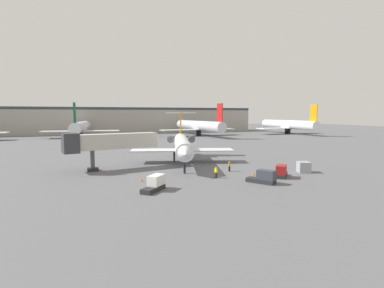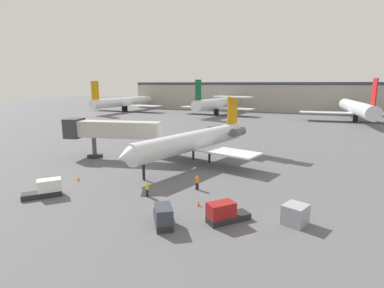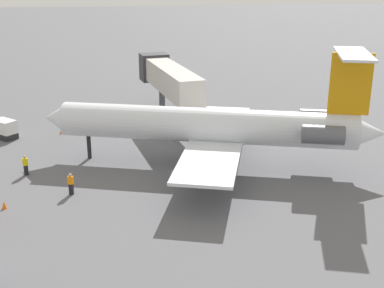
{
  "view_description": "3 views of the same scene",
  "coord_description": "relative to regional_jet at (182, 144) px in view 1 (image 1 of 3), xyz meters",
  "views": [
    {
      "loc": [
        -19.0,
        -57.4,
        9.59
      ],
      "look_at": [
        1.72,
        -0.12,
        3.5
      ],
      "focal_mm": 28.25,
      "sensor_mm": 36.0,
      "label": 1
    },
    {
      "loc": [
        15.75,
        -43.97,
        12.14
      ],
      "look_at": [
        -1.8,
        -0.22,
        2.7
      ],
      "focal_mm": 28.24,
      "sensor_mm": 36.0,
      "label": 2
    },
    {
      "loc": [
        39.21,
        -7.89,
        16.01
      ],
      "look_at": [
        -0.46,
        -3.04,
        2.11
      ],
      "focal_mm": 47.22,
      "sensor_mm": 36.0,
      "label": 3
    }
  ],
  "objects": [
    {
      "name": "baggage_tug_lead",
      "position": [
        -10.05,
        -19.73,
        -2.81
      ],
      "size": [
        3.73,
        3.9,
        1.9
      ],
      "color": "#262628",
      "rests_on": "ground_plane"
    },
    {
      "name": "regional_jet",
      "position": [
        0.0,
        0.0,
        0.0
      ],
      "size": [
        20.53,
        28.5,
        9.95
      ],
      "color": "silver",
      "rests_on": "ground_plane"
    },
    {
      "name": "ground_crew_marshaller",
      "position": [
        0.22,
        -15.64,
        -2.79
      ],
      "size": [
        0.39,
        0.47,
        1.69
      ],
      "color": "black",
      "rests_on": "ground_plane"
    },
    {
      "name": "jet_bridge",
      "position": [
        -14.69,
        -2.87,
        1.13
      ],
      "size": [
        16.24,
        5.96,
        6.48
      ],
      "color": "#B7B2A8",
      "rests_on": "ground_plane"
    },
    {
      "name": "parked_airliner_centre",
      "position": [
        29.32,
        66.7,
        0.74
      ],
      "size": [
        34.58,
        40.92,
        13.58
      ],
      "color": "silver",
      "rests_on": "ground_plane"
    },
    {
      "name": "parked_airliner_east_mid",
      "position": [
        74.51,
        64.48,
        0.73
      ],
      "size": [
        31.7,
        37.71,
        13.57
      ],
      "color": "white",
      "rests_on": "ground_plane"
    },
    {
      "name": "terminal_building",
      "position": [
        0.68,
        101.36,
        2.76
      ],
      "size": [
        135.3,
        20.35,
        12.78
      ],
      "color": "#9E998E",
      "rests_on": "ground_plane"
    },
    {
      "name": "cargo_container_uld",
      "position": [
        15.63,
        -16.49,
        -2.78
      ],
      "size": [
        2.44,
        2.55,
        1.75
      ],
      "color": "#999EA8",
      "rests_on": "ground_plane"
    },
    {
      "name": "traffic_cone_near",
      "position": [
        6.37,
        -16.03,
        -3.37
      ],
      "size": [
        0.36,
        0.36,
        0.55
      ],
      "color": "orange",
      "rests_on": "ground_plane"
    },
    {
      "name": "baggage_tug_trailing",
      "position": [
        9.76,
        -18.53,
        -2.81
      ],
      "size": [
        3.72,
        3.91,
        1.9
      ],
      "color": "#262628",
      "rests_on": "ground_plane"
    },
    {
      "name": "traffic_cone_mid",
      "position": [
        -10.73,
        -14.11,
        -3.37
      ],
      "size": [
        0.36,
        0.36,
        0.55
      ],
      "color": "orange",
      "rests_on": "ground_plane"
    },
    {
      "name": "ground_plane",
      "position": [
        0.68,
        1.1,
        -3.7
      ],
      "size": [
        400.0,
        400.0,
        0.1
      ],
      "primitive_type": "cube",
      "color": "#5B5B60"
    },
    {
      "name": "ground_crew_loader",
      "position": [
        4.51,
        -11.57,
        -2.79
      ],
      "size": [
        0.33,
        0.44,
        1.69
      ],
      "color": "black",
      "rests_on": "ground_plane"
    },
    {
      "name": "parked_airliner_west_mid",
      "position": [
        -19.06,
        71.06,
        0.7
      ],
      "size": [
        29.91,
        35.25,
        13.5
      ],
      "color": "silver",
      "rests_on": "ground_plane"
    },
    {
      "name": "baggage_tug_spare",
      "position": [
        4.99,
        -21.09,
        -2.81
      ],
      "size": [
        3.35,
        4.12,
        1.9
      ],
      "color": "#262628",
      "rests_on": "ground_plane"
    }
  ]
}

